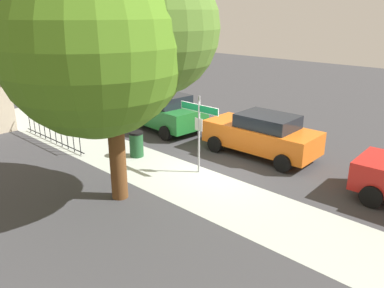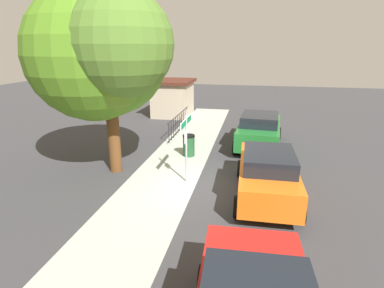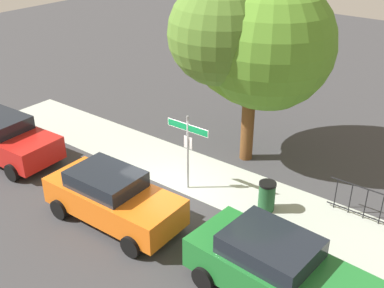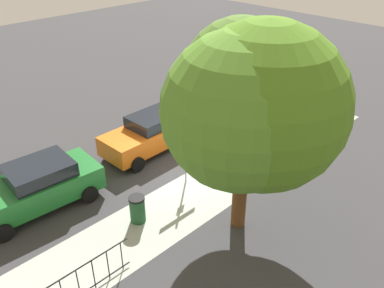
{
  "view_description": "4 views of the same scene",
  "coord_description": "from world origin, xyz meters",
  "px_view_note": "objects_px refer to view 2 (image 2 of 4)",
  "views": [
    {
      "loc": [
        -7.78,
        9.39,
        5.29
      ],
      "look_at": [
        0.44,
        0.64,
        1.06
      ],
      "focal_mm": 35.73,
      "sensor_mm": 36.0,
      "label": 1
    },
    {
      "loc": [
        -9.78,
        -1.87,
        4.79
      ],
      "look_at": [
        0.37,
        0.2,
        1.46
      ],
      "focal_mm": 28.7,
      "sensor_mm": 36.0,
      "label": 2
    },
    {
      "loc": [
        8.76,
        -10.33,
        8.73
      ],
      "look_at": [
        0.11,
        0.93,
        1.38
      ],
      "focal_mm": 44.2,
      "sensor_mm": 36.0,
      "label": 3
    },
    {
      "loc": [
        9.25,
        9.66,
        9.08
      ],
      "look_at": [
        -0.64,
        -0.24,
        1.04
      ],
      "focal_mm": 37.44,
      "sensor_mm": 36.0,
      "label": 4
    }
  ],
  "objects_px": {
    "shade_tree": "(103,55)",
    "car_green": "(259,130)",
    "trash_bin": "(189,145)",
    "street_sign": "(186,133)",
    "utility_shed": "(173,97)",
    "car_orange": "(267,173)"
  },
  "relations": [
    {
      "from": "shade_tree",
      "to": "car_green",
      "type": "bearing_deg",
      "value": -53.22
    },
    {
      "from": "trash_bin",
      "to": "street_sign",
      "type": "bearing_deg",
      "value": -169.7
    },
    {
      "from": "car_green",
      "to": "shade_tree",
      "type": "bearing_deg",
      "value": 130.58
    },
    {
      "from": "shade_tree",
      "to": "utility_shed",
      "type": "relative_size",
      "value": 2.03
    },
    {
      "from": "shade_tree",
      "to": "car_green",
      "type": "xyz_separation_m",
      "value": [
        4.29,
        -5.74,
        -3.6
      ]
    },
    {
      "from": "shade_tree",
      "to": "car_orange",
      "type": "xyz_separation_m",
      "value": [
        -1.09,
        -5.96,
        -3.62
      ]
    },
    {
      "from": "car_green",
      "to": "car_orange",
      "type": "bearing_deg",
      "value": -173.78
    },
    {
      "from": "car_orange",
      "to": "car_green",
      "type": "relative_size",
      "value": 0.95
    },
    {
      "from": "street_sign",
      "to": "car_orange",
      "type": "xyz_separation_m",
      "value": [
        -0.64,
        -2.84,
        -1.0
      ]
    },
    {
      "from": "car_green",
      "to": "trash_bin",
      "type": "bearing_deg",
      "value": 126.49
    },
    {
      "from": "street_sign",
      "to": "car_green",
      "type": "height_order",
      "value": "street_sign"
    },
    {
      "from": "utility_shed",
      "to": "trash_bin",
      "type": "xyz_separation_m",
      "value": [
        -8.16,
        -2.9,
        -0.79
      ]
    },
    {
      "from": "shade_tree",
      "to": "trash_bin",
      "type": "distance_m",
      "value": 5.29
    },
    {
      "from": "car_green",
      "to": "utility_shed",
      "type": "xyz_separation_m",
      "value": [
        6.17,
        6.01,
        0.42
      ]
    },
    {
      "from": "street_sign",
      "to": "trash_bin",
      "type": "relative_size",
      "value": 2.72
    },
    {
      "from": "shade_tree",
      "to": "utility_shed",
      "type": "height_order",
      "value": "shade_tree"
    },
    {
      "from": "shade_tree",
      "to": "car_green",
      "type": "distance_m",
      "value": 8.02
    },
    {
      "from": "car_orange",
      "to": "utility_shed",
      "type": "bearing_deg",
      "value": 27.05
    },
    {
      "from": "shade_tree",
      "to": "car_orange",
      "type": "distance_m",
      "value": 7.06
    },
    {
      "from": "utility_shed",
      "to": "trash_bin",
      "type": "relative_size",
      "value": 3.46
    },
    {
      "from": "car_green",
      "to": "street_sign",
      "type": "bearing_deg",
      "value": 154.97
    },
    {
      "from": "utility_shed",
      "to": "street_sign",
      "type": "bearing_deg",
      "value": -162.69
    }
  ]
}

